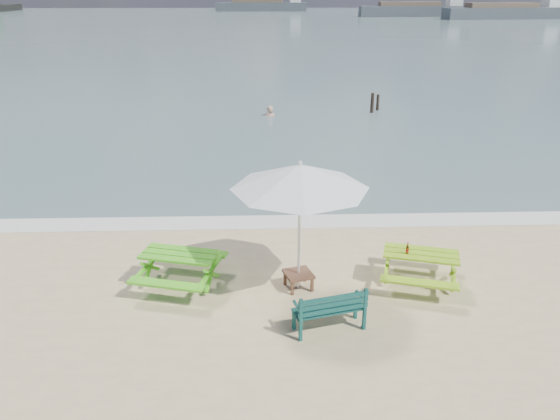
{
  "coord_description": "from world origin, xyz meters",
  "views": [
    {
      "loc": [
        -0.79,
        -8.67,
        5.79
      ],
      "look_at": [
        -0.38,
        3.0,
        1.0
      ],
      "focal_mm": 35.0,
      "sensor_mm": 36.0,
      "label": 1
    }
  ],
  "objects_px": {
    "beer_bottle": "(407,250)",
    "swimmer": "(270,124)",
    "patio_umbrella": "(300,177)",
    "side_table": "(298,280)",
    "picnic_table_right": "(420,269)",
    "park_bench": "(329,317)",
    "picnic_table_left": "(180,270)"
  },
  "relations": [
    {
      "from": "park_bench",
      "to": "patio_umbrella",
      "type": "xyz_separation_m",
      "value": [
        -0.45,
        1.48,
        2.19
      ]
    },
    {
      "from": "side_table",
      "to": "patio_umbrella",
      "type": "bearing_deg",
      "value": 0.0
    },
    {
      "from": "patio_umbrella",
      "to": "picnic_table_left",
      "type": "bearing_deg",
      "value": 175.23
    },
    {
      "from": "picnic_table_left",
      "to": "patio_umbrella",
      "type": "height_order",
      "value": "patio_umbrella"
    },
    {
      "from": "picnic_table_left",
      "to": "beer_bottle",
      "type": "relative_size",
      "value": 8.48
    },
    {
      "from": "swimmer",
      "to": "patio_umbrella",
      "type": "bearing_deg",
      "value": -88.96
    },
    {
      "from": "swimmer",
      "to": "park_bench",
      "type": "bearing_deg",
      "value": -87.59
    },
    {
      "from": "picnic_table_right",
      "to": "patio_umbrella",
      "type": "distance_m",
      "value": 3.28
    },
    {
      "from": "park_bench",
      "to": "picnic_table_left",
      "type": "bearing_deg",
      "value": 149.81
    },
    {
      "from": "patio_umbrella",
      "to": "beer_bottle",
      "type": "height_order",
      "value": "patio_umbrella"
    },
    {
      "from": "beer_bottle",
      "to": "swimmer",
      "type": "relative_size",
      "value": 0.13
    },
    {
      "from": "park_bench",
      "to": "picnic_table_right",
      "type": "bearing_deg",
      "value": 37.03
    },
    {
      "from": "picnic_table_left",
      "to": "picnic_table_right",
      "type": "distance_m",
      "value": 4.98
    },
    {
      "from": "picnic_table_right",
      "to": "patio_umbrella",
      "type": "height_order",
      "value": "patio_umbrella"
    },
    {
      "from": "swimmer",
      "to": "beer_bottle",
      "type": "bearing_deg",
      "value": -81.19
    },
    {
      "from": "side_table",
      "to": "picnic_table_left",
      "type": "bearing_deg",
      "value": 175.23
    },
    {
      "from": "park_bench",
      "to": "swimmer",
      "type": "relative_size",
      "value": 0.76
    },
    {
      "from": "picnic_table_right",
      "to": "park_bench",
      "type": "xyz_separation_m",
      "value": [
        -2.08,
        -1.57,
        -0.1
      ]
    },
    {
      "from": "side_table",
      "to": "picnic_table_right",
      "type": "bearing_deg",
      "value": 1.97
    },
    {
      "from": "side_table",
      "to": "patio_umbrella",
      "type": "height_order",
      "value": "patio_umbrella"
    },
    {
      "from": "side_table",
      "to": "swimmer",
      "type": "bearing_deg",
      "value": 91.04
    },
    {
      "from": "picnic_table_right",
      "to": "swimmer",
      "type": "height_order",
      "value": "picnic_table_right"
    },
    {
      "from": "park_bench",
      "to": "swimmer",
      "type": "xyz_separation_m",
      "value": [
        -0.75,
        17.83,
        -0.66
      ]
    },
    {
      "from": "picnic_table_left",
      "to": "patio_umbrella",
      "type": "bearing_deg",
      "value": -4.77
    },
    {
      "from": "picnic_table_right",
      "to": "side_table",
      "type": "xyz_separation_m",
      "value": [
        -2.53,
        -0.09,
        -0.16
      ]
    },
    {
      "from": "side_table",
      "to": "swimmer",
      "type": "height_order",
      "value": "swimmer"
    },
    {
      "from": "beer_bottle",
      "to": "patio_umbrella",
      "type": "bearing_deg",
      "value": -178.37
    },
    {
      "from": "patio_umbrella",
      "to": "side_table",
      "type": "bearing_deg",
      "value": 0.0
    },
    {
      "from": "picnic_table_right",
      "to": "side_table",
      "type": "relative_size",
      "value": 3.01
    },
    {
      "from": "park_bench",
      "to": "beer_bottle",
      "type": "distance_m",
      "value": 2.42
    },
    {
      "from": "picnic_table_left",
      "to": "beer_bottle",
      "type": "height_order",
      "value": "beer_bottle"
    },
    {
      "from": "picnic_table_right",
      "to": "side_table",
      "type": "height_order",
      "value": "picnic_table_right"
    }
  ]
}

